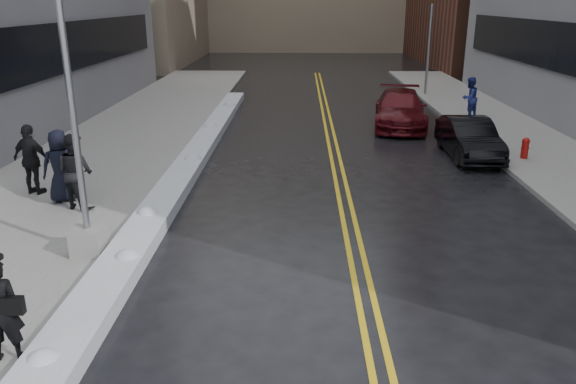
# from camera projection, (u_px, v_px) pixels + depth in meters

# --- Properties ---
(ground) EXTENTS (160.00, 160.00, 0.00)m
(ground) POSITION_uv_depth(u_px,v_px,m) (231.00, 309.00, 10.25)
(ground) COLOR black
(ground) RESTS_ON ground
(sidewalk_west) EXTENTS (5.50, 50.00, 0.15)m
(sidewalk_west) POSITION_uv_depth(u_px,v_px,m) (102.00, 158.00, 19.80)
(sidewalk_west) COLOR gray
(sidewalk_west) RESTS_ON ground
(sidewalk_east) EXTENTS (4.00, 50.00, 0.15)m
(sidewalk_east) POSITION_uv_depth(u_px,v_px,m) (552.00, 160.00, 19.46)
(sidewalk_east) COLOR gray
(sidewalk_east) RESTS_ON ground
(lane_line_left) EXTENTS (0.12, 50.00, 0.01)m
(lane_line_left) POSITION_uv_depth(u_px,v_px,m) (332.00, 161.00, 19.65)
(lane_line_left) COLOR gold
(lane_line_left) RESTS_ON ground
(lane_line_right) EXTENTS (0.12, 50.00, 0.01)m
(lane_line_right) POSITION_uv_depth(u_px,v_px,m) (340.00, 161.00, 19.64)
(lane_line_right) COLOR gold
(lane_line_right) RESTS_ON ground
(snow_ridge) EXTENTS (0.90, 30.00, 0.34)m
(snow_ridge) POSITION_uv_depth(u_px,v_px,m) (184.00, 172.00, 17.81)
(snow_ridge) COLOR silver
(snow_ridge) RESTS_ON ground
(lamppost) EXTENTS (0.65, 0.65, 7.62)m
(lamppost) POSITION_uv_depth(u_px,v_px,m) (77.00, 146.00, 11.38)
(lamppost) COLOR gray
(lamppost) RESTS_ON sidewalk_west
(fire_hydrant) EXTENTS (0.26, 0.26, 0.73)m
(fire_hydrant) POSITION_uv_depth(u_px,v_px,m) (525.00, 147.00, 19.33)
(fire_hydrant) COLOR maroon
(fire_hydrant) RESTS_ON sidewalk_east
(traffic_signal) EXTENTS (0.16, 0.20, 6.00)m
(traffic_signal) POSITION_uv_depth(u_px,v_px,m) (430.00, 36.00, 31.65)
(traffic_signal) COLOR gray
(traffic_signal) RESTS_ON sidewalk_east
(pedestrian_fedora) EXTENTS (0.68, 0.52, 1.67)m
(pedestrian_fedora) POSITION_uv_depth(u_px,v_px,m) (1.00, 310.00, 8.33)
(pedestrian_fedora) COLOR black
(pedestrian_fedora) RESTS_ON sidewalk_west
(pedestrian_b) EXTENTS (1.21, 1.12, 1.99)m
(pedestrian_b) POSITION_uv_depth(u_px,v_px,m) (75.00, 171.00, 14.51)
(pedestrian_b) COLOR black
(pedestrian_b) RESTS_ON sidewalk_west
(pedestrian_c) EXTENTS (1.13, 0.96, 1.98)m
(pedestrian_c) POSITION_uv_depth(u_px,v_px,m) (61.00, 166.00, 15.00)
(pedestrian_c) COLOR black
(pedestrian_c) RESTS_ON sidewalk_west
(pedestrian_d) EXTENTS (1.25, 0.80, 1.99)m
(pedestrian_d) POSITION_uv_depth(u_px,v_px,m) (32.00, 160.00, 15.59)
(pedestrian_d) COLOR black
(pedestrian_d) RESTS_ON sidewalk_west
(pedestrian_east) EXTENTS (1.16, 1.13, 1.88)m
(pedestrian_east) POSITION_uv_depth(u_px,v_px,m) (469.00, 98.00, 25.72)
(pedestrian_east) COLOR navy
(pedestrian_east) RESTS_ON sidewalk_east
(car_black) EXTENTS (1.52, 4.23, 1.39)m
(car_black) POSITION_uv_depth(u_px,v_px,m) (469.00, 138.00, 19.92)
(car_black) COLOR black
(car_black) RESTS_ON ground
(car_maroon) EXTENTS (2.90, 5.63, 1.56)m
(car_maroon) POSITION_uv_depth(u_px,v_px,m) (400.00, 109.00, 24.75)
(car_maroon) COLOR #490B10
(car_maroon) RESTS_ON ground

